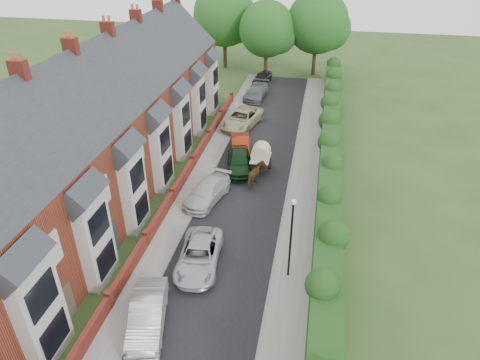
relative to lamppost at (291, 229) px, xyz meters
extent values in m
plane|color=#2D4C1E|center=(-3.40, -4.00, -3.30)|extent=(140.00, 140.00, 0.00)
cube|color=black|center=(-3.90, 7.00, -3.29)|extent=(6.00, 58.00, 0.02)
cube|color=gray|center=(0.20, 7.00, -3.24)|extent=(2.20, 58.00, 0.12)
cube|color=gray|center=(-7.75, 7.00, -3.24)|extent=(1.70, 58.00, 0.12)
cube|color=gray|center=(-0.85, 7.00, -3.23)|extent=(0.18, 58.00, 0.13)
cube|color=gray|center=(-6.95, 7.00, -3.23)|extent=(0.18, 58.00, 0.13)
cube|color=#133E16|center=(2.00, 7.00, -2.05)|extent=(1.50, 58.00, 2.50)
cube|color=#943D25|center=(-14.40, 6.00, -0.05)|extent=(8.00, 40.00, 6.50)
cube|color=#282C30|center=(-14.40, 6.00, 3.20)|extent=(8.00, 40.20, 8.00)
cube|color=silver|center=(-10.05, -7.10, -0.70)|extent=(0.70, 2.40, 5.20)
cube|color=black|center=(-9.68, -7.10, -1.90)|extent=(0.06, 1.80, 1.60)
cube|color=black|center=(-9.68, -7.10, 0.50)|extent=(0.06, 1.80, 1.60)
cube|color=#282C30|center=(-10.20, -7.10, 2.30)|extent=(1.70, 2.60, 1.70)
cube|color=#3F2D2D|center=(-10.36, -5.00, -2.25)|extent=(0.08, 0.90, 2.10)
cube|color=silver|center=(-10.35, -5.10, 1.10)|extent=(0.12, 1.20, 1.60)
cube|color=silver|center=(-10.05, -2.10, -0.70)|extent=(0.70, 2.40, 5.20)
cube|color=black|center=(-9.68, -2.10, -1.90)|extent=(0.06, 1.80, 1.60)
cube|color=black|center=(-9.68, -2.10, 0.50)|extent=(0.06, 1.80, 1.60)
cube|color=#282C30|center=(-10.20, -2.10, 2.30)|extent=(1.70, 2.60, 1.70)
cube|color=#3F2D2D|center=(-10.36, 0.00, -2.25)|extent=(0.08, 0.90, 2.10)
cube|color=silver|center=(-10.35, -0.10, 1.10)|extent=(0.12, 1.20, 1.60)
cube|color=silver|center=(-10.05, 2.90, -0.70)|extent=(0.70, 2.40, 5.20)
cube|color=black|center=(-9.68, 2.90, -1.90)|extent=(0.06, 1.80, 1.60)
cube|color=black|center=(-9.68, 2.90, 0.50)|extent=(0.06, 1.80, 1.60)
cube|color=#282C30|center=(-10.20, 2.90, 2.30)|extent=(1.70, 2.60, 1.70)
cube|color=#3F2D2D|center=(-10.36, 5.00, -2.25)|extent=(0.08, 0.90, 2.10)
cube|color=silver|center=(-10.35, 4.90, 1.10)|extent=(0.12, 1.20, 1.60)
cube|color=silver|center=(-10.05, 7.90, -0.70)|extent=(0.70, 2.40, 5.20)
cube|color=black|center=(-9.68, 7.90, -1.90)|extent=(0.06, 1.80, 1.60)
cube|color=black|center=(-9.68, 7.90, 0.50)|extent=(0.06, 1.80, 1.60)
cube|color=#282C30|center=(-10.20, 7.90, 2.30)|extent=(1.70, 2.60, 1.70)
cube|color=#3F2D2D|center=(-10.36, 10.00, -2.25)|extent=(0.08, 0.90, 2.10)
cube|color=silver|center=(-10.35, 9.90, 1.10)|extent=(0.12, 1.20, 1.60)
cube|color=silver|center=(-10.05, 12.90, -0.70)|extent=(0.70, 2.40, 5.20)
cube|color=black|center=(-9.68, 12.90, -1.90)|extent=(0.06, 1.80, 1.60)
cube|color=black|center=(-9.68, 12.90, 0.50)|extent=(0.06, 1.80, 1.60)
cube|color=#282C30|center=(-10.20, 12.90, 2.30)|extent=(1.70, 2.60, 1.70)
cube|color=#3F2D2D|center=(-10.36, 15.00, -2.25)|extent=(0.08, 0.90, 2.10)
cube|color=silver|center=(-10.35, 14.90, 1.10)|extent=(0.12, 1.20, 1.60)
cube|color=silver|center=(-10.05, 17.90, -0.70)|extent=(0.70, 2.40, 5.20)
cube|color=black|center=(-9.68, 17.90, -1.90)|extent=(0.06, 1.80, 1.60)
cube|color=black|center=(-9.68, 17.90, 0.50)|extent=(0.06, 1.80, 1.60)
cube|color=#282C30|center=(-10.20, 17.90, 2.30)|extent=(1.70, 2.60, 1.70)
cube|color=#3F2D2D|center=(-10.36, 20.00, -2.25)|extent=(0.08, 0.90, 2.10)
cube|color=silver|center=(-10.35, 19.90, 1.10)|extent=(0.12, 1.20, 1.60)
cube|color=silver|center=(-10.05, 22.90, -0.70)|extent=(0.70, 2.40, 5.20)
cube|color=black|center=(-9.68, 22.90, -1.90)|extent=(0.06, 1.80, 1.60)
cube|color=black|center=(-9.68, 22.90, 0.50)|extent=(0.06, 1.80, 1.60)
cube|color=#282C30|center=(-10.20, 22.90, 2.30)|extent=(1.70, 2.60, 1.70)
cube|color=#3F2D2D|center=(-10.36, 25.00, -2.25)|extent=(0.08, 0.90, 2.10)
cube|color=silver|center=(-10.35, 24.90, 1.10)|extent=(0.12, 1.20, 1.60)
cube|color=maroon|center=(-14.40, 1.00, 7.00)|extent=(0.90, 0.50, 1.60)
cylinder|color=#A84A32|center=(-14.60, 1.00, 7.95)|extent=(0.20, 0.20, 0.50)
cylinder|color=#A84A32|center=(-14.20, 1.00, 7.95)|extent=(0.20, 0.20, 0.50)
cube|color=maroon|center=(-14.40, 6.00, 7.00)|extent=(0.90, 0.50, 1.60)
cylinder|color=#A84A32|center=(-14.60, 6.00, 7.95)|extent=(0.20, 0.20, 0.50)
cylinder|color=#A84A32|center=(-14.20, 6.00, 7.95)|extent=(0.20, 0.20, 0.50)
cube|color=maroon|center=(-14.40, 11.00, 7.00)|extent=(0.90, 0.50, 1.60)
cylinder|color=#A84A32|center=(-14.60, 11.00, 7.95)|extent=(0.20, 0.20, 0.50)
cylinder|color=#A84A32|center=(-14.20, 11.00, 7.95)|extent=(0.20, 0.20, 0.50)
cube|color=maroon|center=(-14.40, 16.00, 7.00)|extent=(0.90, 0.50, 1.60)
cylinder|color=#A84A32|center=(-14.60, 16.00, 7.95)|extent=(0.20, 0.20, 0.50)
cylinder|color=#A84A32|center=(-14.20, 16.00, 7.95)|extent=(0.20, 0.20, 0.50)
cube|color=maroon|center=(-14.40, 21.00, 7.00)|extent=(0.90, 0.50, 1.60)
cube|color=maroon|center=(-14.40, 26.00, 7.00)|extent=(0.90, 0.50, 1.60)
cube|color=maroon|center=(-8.75, -6.50, -2.85)|extent=(0.30, 4.70, 0.90)
cube|color=maroon|center=(-8.75, -1.50, -2.85)|extent=(0.30, 4.70, 0.90)
cube|color=maroon|center=(-8.75, 3.50, -2.85)|extent=(0.30, 4.70, 0.90)
cube|color=maroon|center=(-8.75, 8.50, -2.85)|extent=(0.30, 4.70, 0.90)
cube|color=maroon|center=(-8.75, 13.50, -2.85)|extent=(0.30, 4.70, 0.90)
cube|color=maroon|center=(-8.75, 18.50, -2.85)|extent=(0.30, 4.70, 0.90)
cube|color=maroon|center=(-8.75, 23.50, -2.85)|extent=(0.30, 4.70, 0.90)
cube|color=maroon|center=(-8.75, -4.00, -2.75)|extent=(0.35, 0.35, 1.10)
cube|color=maroon|center=(-8.75, 1.00, -2.75)|extent=(0.35, 0.35, 1.10)
cube|color=maroon|center=(-8.75, 6.00, -2.75)|extent=(0.35, 0.35, 1.10)
cube|color=maroon|center=(-8.75, 11.00, -2.75)|extent=(0.35, 0.35, 1.10)
cube|color=maroon|center=(-8.75, 16.00, -2.75)|extent=(0.35, 0.35, 1.10)
cube|color=maroon|center=(-8.75, 21.00, -2.75)|extent=(0.35, 0.35, 1.10)
cube|color=maroon|center=(-8.75, 26.00, -2.75)|extent=(0.35, 0.35, 1.10)
cylinder|color=black|center=(0.00, 0.00, -0.90)|extent=(0.12, 0.12, 4.80)
cylinder|color=black|center=(0.00, 0.00, 1.55)|extent=(0.20, 0.20, 0.10)
sphere|color=silver|center=(0.00, 0.00, 1.70)|extent=(0.32, 0.32, 0.32)
cylinder|color=#332316|center=(-6.40, 36.00, -0.92)|extent=(0.50, 0.50, 4.75)
sphere|color=#21521B|center=(-6.40, 36.00, 2.59)|extent=(6.80, 6.80, 6.80)
sphere|color=#21521B|center=(-5.04, 36.30, 1.93)|extent=(4.76, 4.76, 4.76)
cylinder|color=#332316|center=(-0.40, 38.00, -0.67)|extent=(0.50, 0.50, 5.25)
sphere|color=#21521B|center=(-0.40, 38.00, 3.21)|extent=(7.60, 7.60, 7.60)
sphere|color=#21521B|center=(1.12, 38.30, 2.48)|extent=(5.32, 5.32, 5.32)
cylinder|color=#332316|center=(-12.40, 39.00, -0.55)|extent=(0.50, 0.50, 5.50)
sphere|color=#21521B|center=(-12.40, 39.00, 3.52)|extent=(8.00, 8.00, 8.00)
sphere|color=#21521B|center=(-10.80, 39.30, 2.75)|extent=(5.60, 5.60, 5.60)
imported|color=#B4B5B9|center=(-6.40, -4.69, -2.55)|extent=(2.61, 4.76, 1.49)
imported|color=#BBBCC3|center=(-5.12, -0.03, -2.61)|extent=(2.75, 5.15, 1.38)
imported|color=silver|center=(-6.40, 6.60, -2.60)|extent=(3.01, 5.12, 1.39)
imported|color=black|center=(-5.00, 11.30, -2.50)|extent=(2.78, 4.96, 1.60)
imported|color=maroon|center=(-5.47, 14.20, -2.59)|extent=(2.36, 4.48, 1.41)
imported|color=#BCB587|center=(-6.40, 19.80, -2.49)|extent=(3.92, 6.25, 1.61)
imported|color=slate|center=(-6.27, 27.78, -2.54)|extent=(2.57, 5.39, 1.52)
imported|color=black|center=(-6.40, 33.22, -2.59)|extent=(2.29, 4.35, 1.41)
imported|color=#4C331B|center=(-3.31, 9.20, -2.42)|extent=(1.33, 2.23, 1.76)
cube|color=black|center=(-3.31, 11.43, -2.37)|extent=(1.31, 2.18, 0.54)
cylinder|color=#C0B895|center=(-3.31, 11.43, -1.61)|extent=(1.41, 1.36, 1.41)
cube|color=#C0B895|center=(-3.31, 11.43, -2.10)|extent=(1.44, 2.23, 0.04)
cylinder|color=black|center=(-4.01, 12.08, -2.81)|extent=(0.09, 0.98, 0.98)
cylinder|color=black|center=(-2.60, 12.08, -2.81)|extent=(0.09, 0.98, 0.98)
cylinder|color=black|center=(-3.69, 10.23, -2.32)|extent=(0.06, 1.96, 0.06)
cylinder|color=black|center=(-2.93, 10.23, -2.32)|extent=(0.06, 1.96, 0.06)
camera|label=1|loc=(0.75, -17.96, 13.69)|focal=32.00mm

